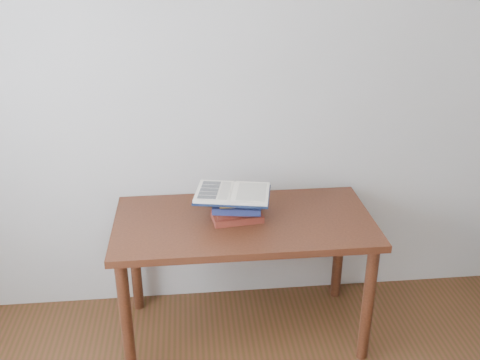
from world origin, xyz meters
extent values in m
cube|color=#AEABA4|center=(0.00, 1.75, 1.30)|extent=(3.50, 0.04, 2.60)
cube|color=#4E2413|center=(0.11, 1.38, 0.69)|extent=(1.32, 0.66, 0.04)
cylinder|color=#4E2413|center=(-0.49, 1.11, 0.34)|extent=(0.06, 0.06, 0.67)
cylinder|color=#4E2413|center=(0.71, 1.11, 0.34)|extent=(0.06, 0.06, 0.67)
cylinder|color=#4E2413|center=(-0.49, 1.65, 0.34)|extent=(0.06, 0.06, 0.67)
cylinder|color=#4E2413|center=(0.71, 1.65, 0.34)|extent=(0.06, 0.06, 0.67)
cube|color=#602718|center=(0.08, 1.39, 0.73)|extent=(0.27, 0.18, 0.04)
cube|color=#602718|center=(0.08, 1.40, 0.76)|extent=(0.23, 0.16, 0.03)
cube|color=#191D4B|center=(0.08, 1.39, 0.79)|extent=(0.27, 0.21, 0.03)
cube|color=#B66E29|center=(0.08, 1.40, 0.82)|extent=(0.20, 0.15, 0.03)
cube|color=black|center=(0.05, 1.39, 0.84)|extent=(0.41, 0.33, 0.01)
cube|color=beige|center=(-0.04, 1.41, 0.86)|extent=(0.22, 0.28, 0.02)
cube|color=beige|center=(0.15, 1.37, 0.86)|extent=(0.22, 0.28, 0.02)
cylinder|color=beige|center=(0.05, 1.39, 0.86)|extent=(0.06, 0.24, 0.01)
cube|color=black|center=(-0.04, 1.50, 0.87)|extent=(0.10, 0.05, 0.00)
cube|color=black|center=(-0.05, 1.46, 0.87)|extent=(0.10, 0.05, 0.00)
cube|color=black|center=(-0.06, 1.42, 0.87)|extent=(0.10, 0.05, 0.00)
cube|color=black|center=(-0.07, 1.37, 0.87)|extent=(0.10, 0.05, 0.00)
cube|color=black|center=(-0.08, 1.33, 0.87)|extent=(0.10, 0.05, 0.00)
cube|color=beige|center=(0.02, 1.40, 0.87)|extent=(0.08, 0.21, 0.00)
cube|color=beige|center=(0.15, 1.37, 0.87)|extent=(0.18, 0.23, 0.00)
camera|label=1|loc=(-0.15, -1.01, 2.02)|focal=40.00mm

